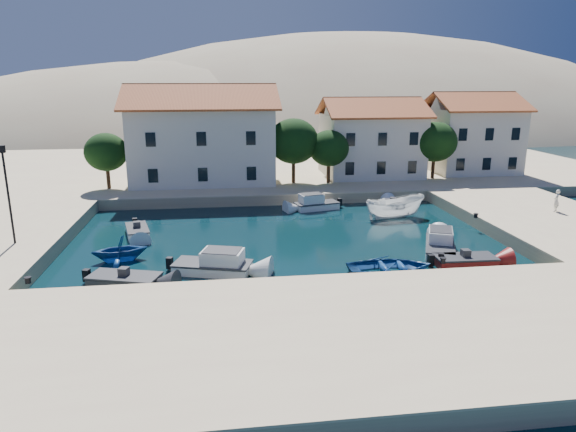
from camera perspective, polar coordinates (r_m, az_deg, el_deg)
The scene contains 23 objects.
ground at distance 27.88m, azimuth 2.02°, elevation -8.51°, with size 400.00×400.00×0.00m, color black.
quay_south at distance 22.36m, azimuth 4.67°, elevation -13.35°, with size 52.00×12.00×1.00m, color #CCB18C.
quay_east at distance 44.39m, azimuth 26.72°, elevation -0.53°, with size 11.00×20.00×1.00m, color #CCB18C.
quay_west at distance 39.58m, azimuth -29.03°, elevation -2.54°, with size 8.00×20.00×1.00m, color #CCB18C.
quay_north at distance 64.42m, azimuth -1.88°, elevation 5.39°, with size 80.00×36.00×1.00m, color #CCB18C.
hills at distance 154.82m, azimuth 1.85°, elevation 1.95°, with size 254.00×176.00×99.00m.
building_left at distance 53.50m, azimuth -9.48°, elevation 9.14°, with size 14.70×9.45×9.70m.
building_mid at distance 56.95m, azimuth 9.21°, elevation 8.76°, with size 10.50×8.40×8.30m.
building_right at distance 62.34m, azimuth 19.70°, elevation 8.84°, with size 9.45×8.40×8.80m.
trees at distance 51.83m, azimuth 2.30°, elevation 7.93°, with size 37.30×5.30×6.45m.
lamppost at distance 36.28m, azimuth -28.77°, elevation 3.00°, with size 0.35×0.25×6.22m.
bollards at distance 31.56m, azimuth 5.89°, elevation -3.52°, with size 29.36×9.56×0.30m.
motorboat_grey_sw at distance 30.09m, azimuth -17.70°, elevation -6.84°, with size 4.22×2.80×1.25m.
cabin_cruiser_south at distance 30.81m, azimuth -8.39°, elevation -5.40°, with size 4.91×3.16×1.60m.
rowboat_south at distance 31.13m, azimuth 11.23°, elevation -6.25°, with size 3.59×5.03×1.04m, color navy.
motorboat_red_se at distance 33.43m, azimuth 19.06°, elevation -4.77°, with size 3.76×1.77×1.25m.
cabin_cruiser_east at distance 35.46m, azimuth 16.54°, elevation -3.15°, with size 3.40×4.84×1.60m.
boat_east at distance 43.47m, azimuth 11.74°, elevation -0.21°, with size 1.98×5.26×2.03m, color white.
motorboat_white_ne at distance 46.40m, azimuth 11.55°, elevation 1.13°, with size 1.88×3.29×1.25m.
rowboat_west at distance 34.32m, azimuth -18.12°, elevation -4.71°, with size 2.89×3.35×1.76m, color navy.
motorboat_white_west at distance 39.34m, azimuth -16.40°, elevation -1.65°, with size 2.22×3.63×1.25m.
cabin_cruiser_north at distance 45.42m, azimuth 3.22°, elevation 1.34°, with size 4.11×2.46×1.60m.
pedestrian at distance 45.70m, azimuth 27.65°, elevation 1.54°, with size 0.64×0.42×1.76m, color silver.
Camera 1 is at (-4.37, -25.23, 11.03)m, focal length 32.00 mm.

